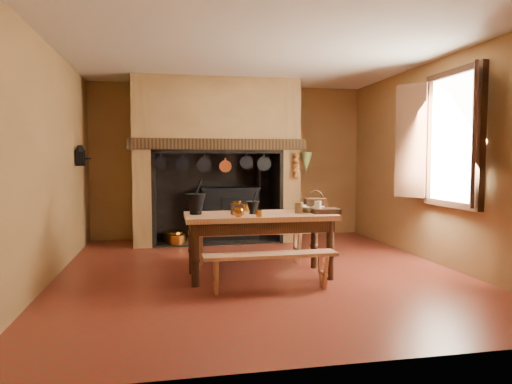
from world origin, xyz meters
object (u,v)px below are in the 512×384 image
(mixing_bowl, at_px, (310,209))
(iron_range, at_px, (230,212))
(work_table, at_px, (259,224))
(wicker_basket, at_px, (315,203))
(coffee_grinder, at_px, (237,208))
(bench_front, at_px, (271,263))

(mixing_bowl, bearing_deg, iron_range, 103.71)
(work_table, relative_size, wicker_basket, 6.31)
(iron_range, relative_size, coffee_grinder, 7.89)
(iron_range, xyz_separation_m, mixing_bowl, (0.65, -2.67, 0.33))
(mixing_bowl, xyz_separation_m, wicker_basket, (0.14, 0.22, 0.04))
(coffee_grinder, height_order, wicker_basket, wicker_basket)
(iron_range, relative_size, work_table, 0.89)
(work_table, distance_m, mixing_bowl, 0.68)
(work_table, bearing_deg, iron_range, 89.92)
(work_table, xyz_separation_m, coffee_grinder, (-0.28, -0.06, 0.20))
(iron_range, height_order, bench_front, iron_range)
(bench_front, height_order, coffee_grinder, coffee_grinder)
(bench_front, bearing_deg, coffee_grinder, 117.10)
(mixing_bowl, bearing_deg, work_table, -175.97)
(bench_front, distance_m, wicker_basket, 1.31)
(coffee_grinder, bearing_deg, wicker_basket, 11.45)
(wicker_basket, bearing_deg, mixing_bowl, -117.36)
(work_table, height_order, wicker_basket, wicker_basket)
(bench_front, xyz_separation_m, wicker_basket, (0.80, 0.88, 0.55))
(mixing_bowl, bearing_deg, coffee_grinder, -173.45)
(coffee_grinder, bearing_deg, work_table, 6.79)
(iron_range, bearing_deg, bench_front, -90.07)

